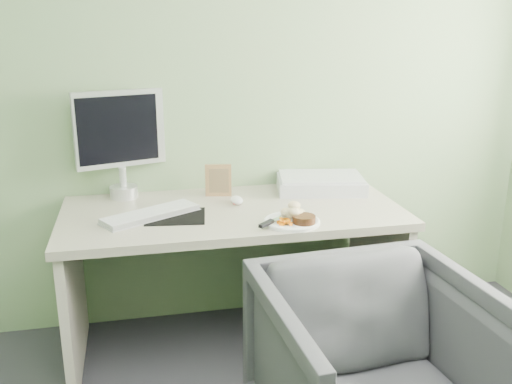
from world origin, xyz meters
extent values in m
plane|color=gray|center=(0.00, 2.00, 1.35)|extent=(3.50, 0.00, 3.50)
cube|color=#ABA08F|center=(0.00, 1.62, 0.71)|extent=(1.60, 0.75, 0.04)
cube|color=#BDAFA1|center=(-0.76, 1.62, 0.34)|extent=(0.04, 0.70, 0.69)
cube|color=#BDAFA1|center=(0.76, 1.62, 0.34)|extent=(0.04, 0.70, 0.69)
cylinder|color=white|center=(0.22, 1.37, 0.74)|extent=(0.25, 0.25, 0.01)
cylinder|color=black|center=(0.26, 1.33, 0.76)|extent=(0.11, 0.11, 0.03)
ellipsoid|color=tan|center=(0.25, 1.41, 0.77)|extent=(0.14, 0.12, 0.06)
cube|color=orange|center=(0.17, 1.34, 0.76)|extent=(0.07, 0.07, 0.04)
cube|color=silver|center=(0.18, 1.41, 0.75)|extent=(0.11, 0.11, 0.01)
cube|color=black|center=(0.09, 1.32, 0.76)|extent=(0.08, 0.08, 0.02)
cube|color=black|center=(-0.27, 1.57, 0.73)|extent=(0.29, 0.26, 0.00)
cube|color=white|center=(-0.38, 1.59, 0.75)|extent=(0.46, 0.34, 0.02)
ellipsoid|color=white|center=(0.03, 1.70, 0.75)|extent=(0.06, 0.10, 0.04)
cube|color=olive|center=(-0.03, 1.85, 0.81)|extent=(0.13, 0.04, 0.17)
cylinder|color=white|center=(-0.08, 1.92, 0.75)|extent=(0.02, 0.02, 0.05)
cone|color=#7DACC8|center=(-0.08, 1.92, 0.79)|extent=(0.02, 0.02, 0.02)
cube|color=silver|center=(0.50, 1.83, 0.76)|extent=(0.49, 0.37, 0.07)
cylinder|color=silver|center=(-0.51, 1.92, 0.76)|extent=(0.14, 0.14, 0.06)
cylinder|color=silver|center=(-0.51, 1.92, 0.84)|extent=(0.04, 0.04, 0.10)
cube|color=silver|center=(-0.51, 1.94, 1.08)|extent=(0.44, 0.17, 0.38)
cube|color=black|center=(-0.51, 1.92, 1.08)|extent=(0.38, 0.12, 0.33)
imported|color=#37373C|center=(0.36, 0.72, 0.37)|extent=(0.83, 0.85, 0.73)
camera|label=1|loc=(-0.43, -0.91, 1.59)|focal=40.00mm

